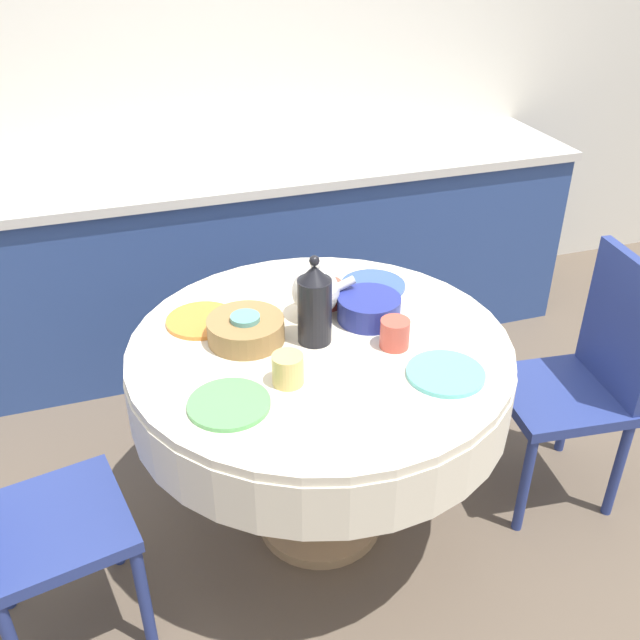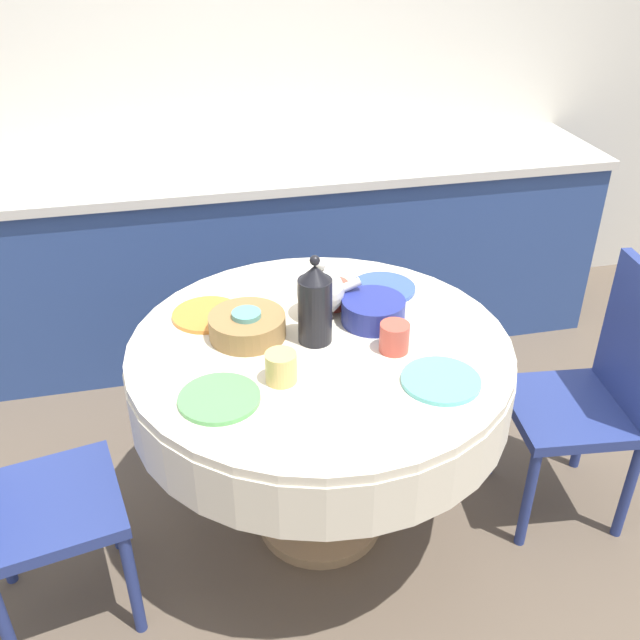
{
  "view_description": "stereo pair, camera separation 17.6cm",
  "coord_description": "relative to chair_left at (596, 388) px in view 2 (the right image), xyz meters",
  "views": [
    {
      "loc": [
        -0.57,
        -1.73,
        1.96
      ],
      "look_at": [
        0.0,
        0.0,
        0.85
      ],
      "focal_mm": 40.0,
      "sensor_mm": 36.0,
      "label": 1
    },
    {
      "loc": [
        -0.4,
        -1.78,
        1.96
      ],
      "look_at": [
        0.0,
        0.0,
        0.85
      ],
      "focal_mm": 40.0,
      "sensor_mm": 36.0,
      "label": 2
    }
  ],
  "objects": [
    {
      "name": "ground_plane",
      "position": [
        -0.93,
        0.1,
        -0.52
      ],
      "size": [
        12.0,
        12.0,
        0.0
      ],
      "primitive_type": "plane",
      "color": "brown"
    },
    {
      "name": "cup_far_right",
      "position": [
        -0.84,
        0.31,
        0.3
      ],
      "size": [
        0.09,
        0.09,
        0.09
      ],
      "primitive_type": "cylinder",
      "color": "#CC4C3D",
      "rests_on": "dining_table"
    },
    {
      "name": "plate_far_right",
      "position": [
        -0.65,
        0.38,
        0.26
      ],
      "size": [
        0.22,
        0.22,
        0.01
      ],
      "primitive_type": "cylinder",
      "color": "#3856AD",
      "rests_on": "dining_table"
    },
    {
      "name": "plate_near_right",
      "position": [
        -0.65,
        -0.17,
        0.26
      ],
      "size": [
        0.22,
        0.22,
        0.01
      ],
      "primitive_type": "cylinder",
      "color": "#60BCB7",
      "rests_on": "dining_table"
    },
    {
      "name": "chair_left",
      "position": [
        0.0,
        0.0,
        0.0
      ],
      "size": [
        0.44,
        0.44,
        0.94
      ],
      "rotation": [
        0.0,
        0.0,
        1.46
      ],
      "color": "navy",
      "rests_on": "ground_plane"
    },
    {
      "name": "dining_table",
      "position": [
        -0.93,
        0.1,
        0.12
      ],
      "size": [
        1.19,
        1.19,
        0.77
      ],
      "color": "tan",
      "rests_on": "ground_plane"
    },
    {
      "name": "chair_right",
      "position": [
        -1.85,
        -0.08,
        0.0
      ],
      "size": [
        0.47,
        0.47,
        0.94
      ],
      "rotation": [
        0.0,
        0.0,
        -1.38
      ],
      "color": "navy",
      "rests_on": "ground_plane"
    },
    {
      "name": "cup_near_left",
      "position": [
        -1.08,
        -0.07,
        0.3
      ],
      "size": [
        0.09,
        0.09,
        0.09
      ],
      "primitive_type": "cylinder",
      "color": "#DBB766",
      "rests_on": "dining_table"
    },
    {
      "name": "fruit_bowl",
      "position": [
        -0.74,
        0.18,
        0.29
      ],
      "size": [
        0.2,
        0.2,
        0.08
      ],
      "primitive_type": "cylinder",
      "color": "navy",
      "rests_on": "dining_table"
    },
    {
      "name": "teapot",
      "position": [
        -0.89,
        0.26,
        0.34
      ],
      "size": [
        0.21,
        0.15,
        0.2
      ],
      "color": "silver",
      "rests_on": "dining_table"
    },
    {
      "name": "wall_back",
      "position": [
        -0.93,
        1.73,
        0.78
      ],
      "size": [
        7.0,
        0.05,
        2.6
      ],
      "color": "silver",
      "rests_on": "ground_plane"
    },
    {
      "name": "plate_near_left",
      "position": [
        -1.26,
        -0.12,
        0.26
      ],
      "size": [
        0.22,
        0.22,
        0.01
      ],
      "primitive_type": "cylinder",
      "color": "#5BA85B",
      "rests_on": "dining_table"
    },
    {
      "name": "coffee_carafe",
      "position": [
        -0.94,
        0.12,
        0.38
      ],
      "size": [
        0.1,
        0.1,
        0.29
      ],
      "color": "black",
      "rests_on": "dining_table"
    },
    {
      "name": "kitchen_counter",
      "position": [
        -0.93,
        1.4,
        -0.07
      ],
      "size": [
        3.24,
        0.64,
        0.9
      ],
      "color": "#2D4784",
      "rests_on": "ground_plane"
    },
    {
      "name": "bread_basket",
      "position": [
        -1.14,
        0.19,
        0.29
      ],
      "size": [
        0.24,
        0.24,
        0.07
      ],
      "primitive_type": "cylinder",
      "color": "olive",
      "rests_on": "dining_table"
    },
    {
      "name": "cup_far_left",
      "position": [
        -1.14,
        0.18,
        0.3
      ],
      "size": [
        0.09,
        0.09,
        0.09
      ],
      "primitive_type": "cylinder",
      "color": "#5BA39E",
      "rests_on": "dining_table"
    },
    {
      "name": "cup_near_right",
      "position": [
        -0.73,
        0.01,
        0.3
      ],
      "size": [
        0.09,
        0.09,
        0.09
      ],
      "primitive_type": "cylinder",
      "color": "#CC4C3D",
      "rests_on": "dining_table"
    },
    {
      "name": "plate_far_left",
      "position": [
        -1.26,
        0.33,
        0.26
      ],
      "size": [
        0.22,
        0.22,
        0.01
      ],
      "primitive_type": "cylinder",
      "color": "orange",
      "rests_on": "dining_table"
    }
  ]
}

